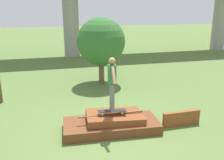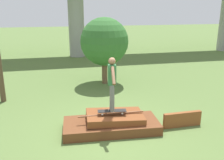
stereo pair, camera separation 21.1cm
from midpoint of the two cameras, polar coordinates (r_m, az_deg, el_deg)
ground_plane at (r=7.54m, az=0.65°, el=-11.37°), size 80.00×80.00×0.00m
scrap_pile at (r=7.46m, az=0.87°, el=-9.87°), size 2.85×1.35×0.54m
scrap_plank_loose at (r=7.97m, az=16.50°, el=-8.64°), size 1.21×0.15×0.46m
skateboard at (r=7.27m, az=0.84°, el=-7.10°), size 0.84×0.31×0.09m
skater at (r=6.95m, az=0.87°, el=-0.22°), size 0.24×1.11×1.56m
tree_behind_left at (r=11.48m, az=-1.22°, el=8.73°), size 2.19×2.19×3.08m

